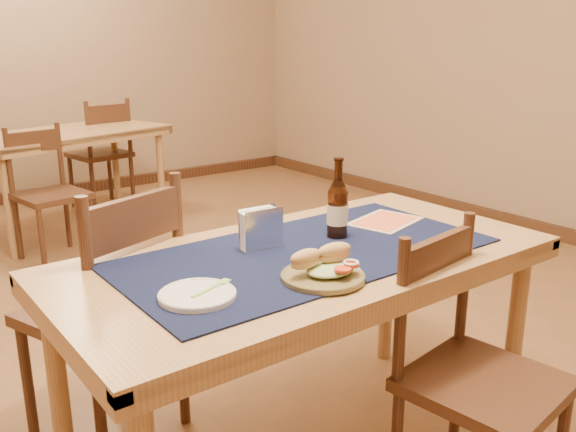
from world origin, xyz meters
TOP-DOWN VIEW (x-y plane):
  - room at (0.00, 0.00)m, footprint 6.04×7.04m
  - main_table at (0.00, -0.80)m, footprint 1.60×0.80m
  - placemat at (0.00, -0.80)m, footprint 1.20×0.60m
  - baseboard at (0.00, 0.00)m, footprint 6.00×7.00m
  - back_table at (0.26, 2.40)m, footprint 1.62×1.12m
  - chair_main_far at (-0.48, -0.30)m, footprint 0.57×0.57m
  - chair_main_near at (0.24, -1.28)m, footprint 0.46×0.46m
  - chair_back_near at (-0.07, 1.80)m, footprint 0.46×0.46m
  - chair_back_far at (0.67, 2.81)m, footprint 0.49×0.49m
  - sandwich_plate at (-0.10, -1.01)m, footprint 0.24×0.24m
  - side_plate at (-0.46, -0.91)m, footprint 0.20×0.20m
  - fork at (-0.40, -0.90)m, footprint 0.14×0.06m
  - beer_bottle at (0.18, -0.74)m, footprint 0.07×0.07m
  - napkin_holder at (-0.09, -0.68)m, footprint 0.15×0.06m
  - menu_card at (0.44, -0.72)m, footprint 0.30×0.25m

SIDE VIEW (x-z plane):
  - baseboard at x=0.00m, z-range 0.00..0.10m
  - chair_back_near at x=-0.07m, z-range 0.02..0.89m
  - chair_main_near at x=0.24m, z-range 0.02..0.90m
  - chair_back_far at x=0.67m, z-range 0.02..0.96m
  - chair_main_far at x=-0.48m, z-range 0.02..0.99m
  - main_table at x=0.00m, z-range 0.29..1.04m
  - back_table at x=0.26m, z-range 0.29..1.04m
  - placemat at x=0.00m, z-range 0.75..0.76m
  - menu_card at x=0.44m, z-range 0.76..0.76m
  - side_plate at x=-0.46m, z-range 0.76..0.77m
  - fork at x=-0.40m, z-range 0.77..0.77m
  - sandwich_plate at x=-0.10m, z-range 0.73..0.83m
  - napkin_holder at x=-0.09m, z-range 0.75..0.88m
  - beer_bottle at x=0.18m, z-range 0.72..0.99m
  - room at x=0.00m, z-range -0.02..2.82m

